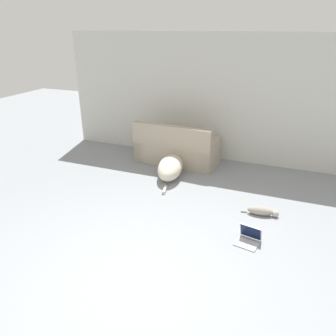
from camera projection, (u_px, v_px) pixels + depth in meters
The scene contains 6 objects.
ground_plane at pixel (137, 285), 3.78m from camera, with size 20.00×20.00×0.00m, color gray.
wall_back at pixel (225, 100), 6.86m from camera, with size 7.32×0.06×2.66m.
couch at pixel (177, 150), 7.06m from camera, with size 1.77×0.91×0.91m.
dog at pixel (171, 166), 6.50m from camera, with size 0.68×1.54×0.39m.
cat at pixel (262, 211), 5.15m from camera, with size 0.58×0.19×0.14m.
laptop_open at pixel (249, 237), 4.51m from camera, with size 0.36×0.35×0.23m.
Camera 1 is at (1.40, -2.59, 2.75)m, focal length 35.00 mm.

